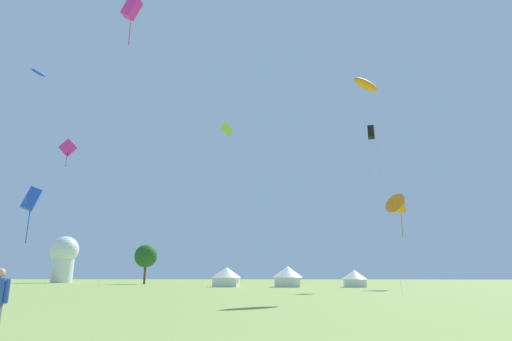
{
  "coord_description": "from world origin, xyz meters",
  "views": [
    {
      "loc": [
        3.88,
        -4.38,
        1.55
      ],
      "look_at": [
        0.0,
        32.0,
        10.87
      ],
      "focal_mm": 29.11,
      "sensor_mm": 36.0,
      "label": 1
    }
  ],
  "objects": [
    {
      "name": "kite_black_box",
      "position": [
        13.99,
        51.39,
        20.85
      ],
      "size": [
        3.06,
        2.6,
        21.85
      ],
      "color": "black",
      "rests_on": "ground"
    },
    {
      "name": "kite_lime_diamond",
      "position": [
        -4.51,
        41.23,
        18.08
      ],
      "size": [
        2.98,
        1.88,
        19.4
      ],
      "color": "#99DB2D",
      "rests_on": "ground"
    },
    {
      "name": "kite_orange_parafoil",
      "position": [
        10.61,
        33.64,
        19.64
      ],
      "size": [
        3.59,
        3.95,
        20.35
      ],
      "color": "orange",
      "rests_on": "ground"
    },
    {
      "name": "observatory_dome",
      "position": [
        -52.13,
        90.57,
        6.01
      ],
      "size": [
        6.4,
        6.4,
        10.8
      ],
      "color": "white",
      "rests_on": "ground"
    },
    {
      "name": "festival_tent_center",
      "position": [
        1.86,
        57.96,
        1.62
      ],
      "size": [
        4.49,
        4.49,
        2.92
      ],
      "color": "white",
      "rests_on": "ground"
    },
    {
      "name": "kite_blue_parafoil",
      "position": [
        -29.95,
        42.08,
        27.46
      ],
      "size": [
        3.03,
        2.91,
        27.98
      ],
      "color": "blue",
      "rests_on": "ground"
    },
    {
      "name": "kite_blue_box",
      "position": [
        -28.88,
        42.58,
        10.71
      ],
      "size": [
        2.55,
        3.09,
        12.24
      ],
      "color": "blue",
      "rests_on": "ground"
    },
    {
      "name": "kite_magenta_box",
      "position": [
        -17.18,
        40.63,
        35.3
      ],
      "size": [
        2.6,
        3.23,
        36.89
      ],
      "color": "#E02DA3",
      "rests_on": "ground"
    },
    {
      "name": "kite_magenta_diamond",
      "position": [
        -29.35,
        49.78,
        19.37
      ],
      "size": [
        2.7,
        2.25,
        20.96
      ],
      "color": "#E02DA3",
      "rests_on": "ground"
    },
    {
      "name": "festival_tent_right",
      "position": [
        -7.16,
        57.96,
        1.57
      ],
      "size": [
        4.36,
        4.36,
        2.83
      ],
      "color": "white",
      "rests_on": "ground"
    },
    {
      "name": "tree_distant_left",
      "position": [
        -26.91,
        77.09,
        5.41
      ],
      "size": [
        4.48,
        4.48,
        7.67
      ],
      "color": "brown",
      "rests_on": "ground"
    },
    {
      "name": "festival_tent_left",
      "position": [
        11.39,
        57.96,
        1.32
      ],
      "size": [
        3.66,
        3.66,
        2.38
      ],
      "color": "white",
      "rests_on": "ground"
    },
    {
      "name": "kite_orange_delta",
      "position": [
        17.31,
        52.46,
        10.38
      ],
      "size": [
        4.68,
        4.61,
        12.29
      ],
      "color": "orange",
      "rests_on": "ground"
    }
  ]
}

